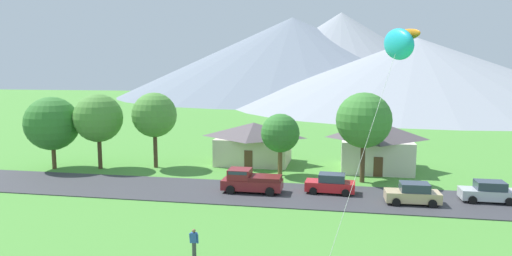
% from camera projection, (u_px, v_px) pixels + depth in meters
% --- Properties ---
extents(road_strip, '(160.00, 7.67, 0.08)m').
position_uv_depth(road_strip, '(270.00, 194.00, 38.82)').
color(road_strip, '#38383D').
rests_on(road_strip, ground).
extents(mountain_east_ridge, '(136.76, 136.76, 30.96)m').
position_uv_depth(mountain_east_ridge, '(292.00, 57.00, 181.45)').
color(mountain_east_ridge, slate).
rests_on(mountain_east_ridge, ground).
extents(mountain_west_ridge, '(71.91, 71.91, 28.32)m').
position_uv_depth(mountain_west_ridge, '(302.00, 60.00, 182.73)').
color(mountain_west_ridge, gray).
rests_on(mountain_west_ridge, ground).
extents(mountain_far_east_ridge, '(105.39, 105.39, 32.81)m').
position_uv_depth(mountain_far_east_ridge, '(341.00, 54.00, 180.57)').
color(mountain_far_east_ridge, '#8E939E').
rests_on(mountain_far_east_ridge, ground).
extents(mountain_far_west_ridge, '(103.91, 103.91, 19.35)m').
position_uv_depth(mountain_far_west_ridge, '(416.00, 72.00, 128.18)').
color(mountain_far_west_ridge, '#8E939E').
rests_on(mountain_far_west_ridge, ground).
extents(house_leftmost, '(7.75, 7.63, 5.18)m').
position_uv_depth(house_leftmost, '(376.00, 144.00, 48.20)').
color(house_leftmost, beige).
rests_on(house_leftmost, ground).
extents(house_left_center, '(8.63, 6.58, 4.66)m').
position_uv_depth(house_left_center, '(254.00, 142.00, 51.40)').
color(house_left_center, beige).
rests_on(house_left_center, ground).
extents(tree_near_left, '(5.14, 5.14, 8.08)m').
position_uv_depth(tree_near_left, '(98.00, 118.00, 48.09)').
color(tree_near_left, '#4C3823').
rests_on(tree_near_left, ground).
extents(tree_left_of_center, '(5.70, 5.70, 7.76)m').
position_uv_depth(tree_left_of_center, '(52.00, 124.00, 48.15)').
color(tree_left_of_center, brown).
rests_on(tree_left_of_center, ground).
extents(tree_center, '(5.20, 5.20, 8.53)m').
position_uv_depth(tree_center, '(364.00, 120.00, 42.18)').
color(tree_center, '#4C3823').
rests_on(tree_center, ground).
extents(tree_right_of_center, '(3.89, 3.89, 6.26)m').
position_uv_depth(tree_right_of_center, '(280.00, 133.00, 45.28)').
color(tree_right_of_center, brown).
rests_on(tree_right_of_center, ground).
extents(tree_near_right, '(4.82, 4.82, 8.18)m').
position_uv_depth(tree_near_right, '(154.00, 115.00, 48.68)').
color(tree_near_right, '#4C3823').
rests_on(tree_near_right, ground).
extents(parked_car_red_west_end, '(4.27, 2.22, 1.68)m').
position_uv_depth(parked_car_red_west_end, '(330.00, 184.00, 38.90)').
color(parked_car_red_west_end, red).
rests_on(parked_car_red_west_end, road_strip).
extents(parked_car_tan_mid_east, '(4.26, 2.20, 1.68)m').
position_uv_depth(parked_car_tan_mid_east, '(413.00, 194.00, 35.79)').
color(parked_car_tan_mid_east, tan).
rests_on(parked_car_tan_mid_east, road_strip).
extents(parked_car_silver_east_end, '(4.20, 2.08, 1.68)m').
position_uv_depth(parked_car_silver_east_end, '(488.00, 192.00, 36.33)').
color(parked_car_silver_east_end, '#B7BCC1').
rests_on(parked_car_silver_east_end, road_strip).
extents(pickup_truck_maroon_west_side, '(5.20, 2.32, 1.99)m').
position_uv_depth(pickup_truck_maroon_west_side, '(251.00, 181.00, 39.17)').
color(pickup_truck_maroon_west_side, maroon).
rests_on(pickup_truck_maroon_west_side, road_strip).
extents(kite_flyer_with_kite, '(4.83, 7.25, 12.85)m').
position_uv_depth(kite_flyer_with_kite, '(397.00, 49.00, 23.32)').
color(kite_flyer_with_kite, navy).
rests_on(kite_flyer_with_kite, ground).
extents(watcher_person, '(0.56, 0.24, 1.68)m').
position_uv_depth(watcher_person, '(194.00, 242.00, 25.74)').
color(watcher_person, '#3D3D42').
rests_on(watcher_person, ground).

